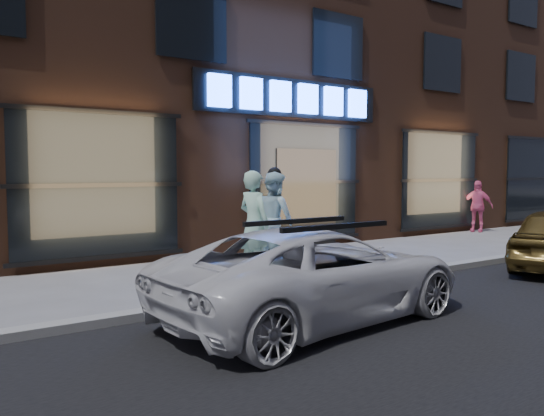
# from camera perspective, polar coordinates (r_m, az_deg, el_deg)

# --- Properties ---
(ground) EXTENTS (90.00, 90.00, 0.00)m
(ground) POSITION_cam_1_polar(r_m,az_deg,el_deg) (10.29, 17.14, -6.64)
(ground) COLOR slate
(ground) RESTS_ON ground
(curb) EXTENTS (60.00, 0.25, 0.12)m
(curb) POSITION_cam_1_polar(r_m,az_deg,el_deg) (10.28, 17.15, -6.32)
(curb) COLOR gray
(curb) RESTS_ON ground
(storefront_building) EXTENTS (30.20, 8.28, 10.30)m
(storefront_building) POSITION_cam_1_polar(r_m,az_deg,el_deg) (16.70, -5.05, 15.31)
(storefront_building) COLOR #54301E
(storefront_building) RESTS_ON ground
(man_bowtie) EXTENTS (0.57, 0.76, 1.88)m
(man_bowtie) POSITION_cam_1_polar(r_m,az_deg,el_deg) (9.41, -1.93, -1.68)
(man_bowtie) COLOR #AEE5C8
(man_bowtie) RESTS_ON ground
(man_cap) EXTENTS (0.73, 0.92, 1.86)m
(man_cap) POSITION_cam_1_polar(r_m,az_deg,el_deg) (10.38, 0.27, -1.20)
(man_cap) COLOR white
(man_cap) RESTS_ON ground
(passerby) EXTENTS (0.75, 1.00, 1.58)m
(passerby) POSITION_cam_1_polar(r_m,az_deg,el_deg) (17.47, 21.18, 0.19)
(passerby) COLOR pink
(passerby) RESTS_ON ground
(white_suv) EXTENTS (4.38, 2.37, 1.17)m
(white_suv) POSITION_cam_1_polar(r_m,az_deg,el_deg) (6.69, 4.68, -7.10)
(white_suv) COLOR silver
(white_suv) RESTS_ON ground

